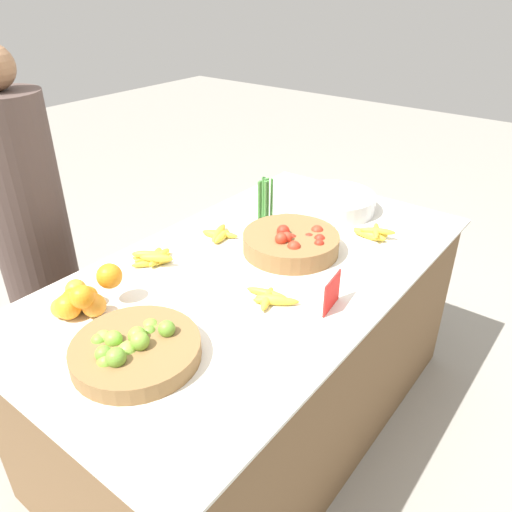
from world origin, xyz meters
TOP-DOWN VIEW (x-y plane):
  - ground_plane at (0.00, 0.00)m, footprint 12.00×12.00m
  - market_table at (0.00, 0.00)m, footprint 1.80×1.00m
  - lime_bowl at (-0.60, -0.03)m, footprint 0.36×0.36m
  - tomato_basket at (0.18, -0.03)m, footprint 0.37×0.37m
  - orange_pile at (-0.55, 0.27)m, footprint 0.22×0.20m
  - metal_bowl at (0.62, 0.03)m, footprint 0.36×0.36m
  - price_sign at (-0.05, -0.35)m, footprint 0.12×0.02m
  - veg_bundle at (0.33, 0.21)m, footprint 0.07×0.05m
  - banana_bunch_front_center at (-0.20, 0.32)m, footprint 0.18×0.17m
  - banana_bunch_middle_left at (-0.14, -0.17)m, footprint 0.14×0.20m
  - banana_bunch_back_center at (0.10, 0.27)m, footprint 0.15×0.15m
  - banana_bunch_front_right at (0.48, -0.23)m, footprint 0.13×0.18m
  - vendor_person at (-0.36, 0.90)m, footprint 0.30×0.30m

SIDE VIEW (x-z plane):
  - ground_plane at x=0.00m, z-range 0.00..0.00m
  - market_table at x=0.00m, z-range 0.00..0.77m
  - vendor_person at x=-0.36m, z-range -0.06..1.46m
  - banana_bunch_middle_left at x=-0.14m, z-range 0.77..0.80m
  - banana_bunch_back_center at x=0.10m, z-range 0.77..0.80m
  - banana_bunch_front_center at x=-0.20m, z-range 0.76..0.82m
  - banana_bunch_front_right at x=0.48m, z-range 0.77..0.82m
  - lime_bowl at x=-0.60m, z-range 0.75..0.85m
  - tomato_basket at x=0.18m, z-range 0.76..0.87m
  - metal_bowl at x=0.62m, z-range 0.77..0.85m
  - orange_pile at x=-0.55m, z-range 0.75..0.89m
  - price_sign at x=-0.05m, z-range 0.77..0.89m
  - veg_bundle at x=0.33m, z-range 0.77..0.97m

